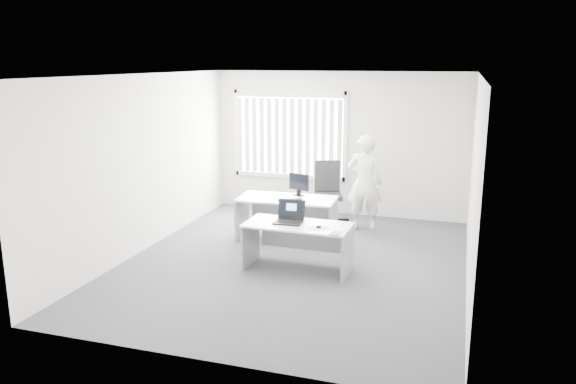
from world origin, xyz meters
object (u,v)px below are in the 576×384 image
(desk_near, at_px, (297,237))
(office_chair, at_px, (328,203))
(laptop, at_px, (288,213))
(person, at_px, (365,183))
(desk_far, at_px, (287,210))
(monitor, at_px, (299,184))

(desk_near, bearing_deg, office_chair, 95.45)
(desk_near, xyz_separation_m, laptop, (-0.14, -0.00, 0.35))
(person, bearing_deg, desk_near, 68.69)
(desk_far, height_order, person, person)
(desk_far, relative_size, person, 0.96)
(person, xyz_separation_m, laptop, (-0.71, -2.30, -0.02))
(monitor, bearing_deg, person, 55.11)
(desk_far, xyz_separation_m, office_chair, (0.39, 1.33, -0.18))
(desk_far, distance_m, monitor, 0.48)
(office_chair, xyz_separation_m, monitor, (-0.25, -1.11, 0.58))
(office_chair, relative_size, person, 0.66)
(monitor, bearing_deg, laptop, -63.12)
(desk_near, distance_m, laptop, 0.38)
(desk_far, relative_size, monitor, 4.35)
(desk_far, distance_m, office_chair, 1.40)
(desk_near, height_order, desk_far, desk_far)
(monitor, bearing_deg, desk_near, -58.00)
(desk_far, xyz_separation_m, laptop, (0.42, -1.27, 0.32))
(desk_near, xyz_separation_m, person, (0.57, 2.29, 0.37))
(office_chair, bearing_deg, person, -41.67)
(office_chair, xyz_separation_m, laptop, (0.03, -2.61, 0.49))
(desk_far, bearing_deg, desk_near, -69.10)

